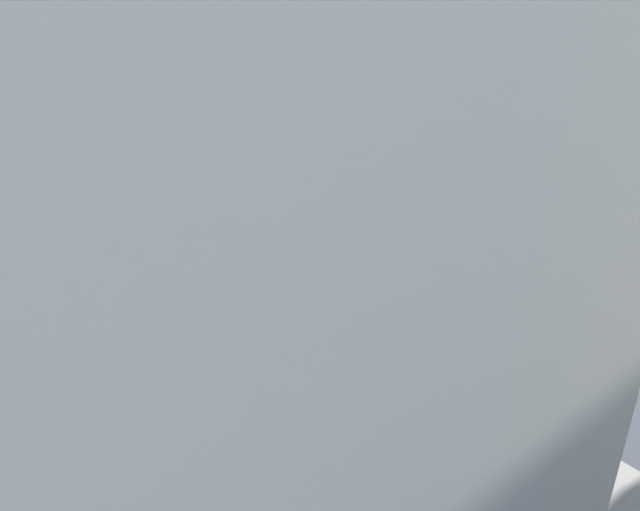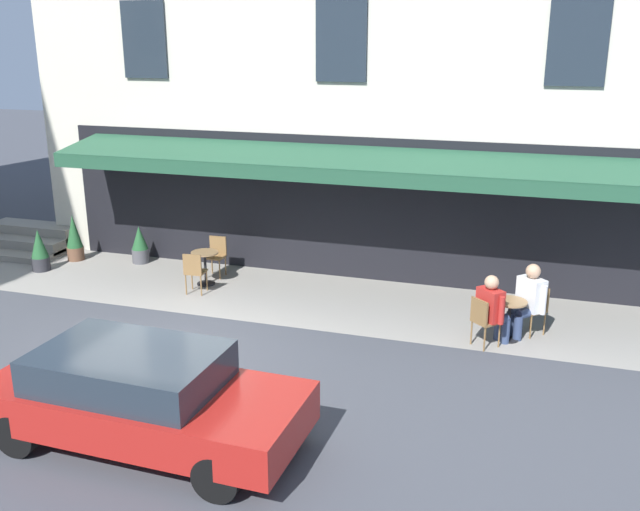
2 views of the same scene
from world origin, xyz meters
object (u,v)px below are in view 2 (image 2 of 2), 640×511
seated_companion_in_white (528,298)px  potted_plant_under_sign (40,251)px  potted_plant_mid_terrace (74,238)px  potted_plant_by_steps (140,245)px  cafe_chair_wicker_under_awning (536,305)px  cafe_chair_wicker_near_door (483,318)px  cafe_table_near_entrance (205,263)px  cafe_table_mid_terrace (509,314)px  cafe_chair_wicker_corner_right (194,270)px  cafe_chair_wicker_by_window (217,253)px  seated_patron_in_red (493,308)px  parked_car_red (141,395)px

seated_companion_in_white → potted_plant_under_sign: 11.01m
potted_plant_mid_terrace → potted_plant_by_steps: (-1.64, -0.29, -0.11)m
cafe_chair_wicker_under_awning → seated_companion_in_white: 0.28m
cafe_chair_wicker_near_door → potted_plant_under_sign: size_ratio=0.91×
cafe_table_near_entrance → cafe_table_mid_terrace: same height
cafe_chair_wicker_corner_right → seated_companion_in_white: bearing=178.9°
cafe_chair_wicker_by_window → cafe_chair_wicker_near_door: bearing=160.7°
seated_patron_in_red → cafe_chair_wicker_by_window: bearing=-17.6°
cafe_chair_wicker_near_door → seated_companion_in_white: bearing=-133.1°
cafe_chair_wicker_by_window → potted_plant_by_steps: (2.20, -0.33, -0.10)m
cafe_table_near_entrance → cafe_chair_wicker_under_awning: (-7.01, 0.60, 0.06)m
cafe_chair_wicker_near_door → seated_patron_in_red: 0.26m
seated_companion_in_white → potted_plant_by_steps: bearing=-10.7°
cafe_chair_wicker_corner_right → potted_plant_under_sign: 4.21m
seated_companion_in_white → potted_plant_by_steps: 9.25m
cafe_table_mid_terrace → cafe_chair_wicker_under_awning: (-0.44, -0.46, 0.06)m
cafe_chair_wicker_near_door → seated_companion_in_white: (-0.71, -0.76, 0.17)m
parked_car_red → seated_patron_in_red: bearing=-131.8°
cafe_chair_wicker_near_door → potted_plant_under_sign: potted_plant_under_sign is taller
cafe_table_near_entrance → cafe_chair_wicker_under_awning: cafe_chair_wicker_under_awning is taller
potted_plant_under_sign → cafe_table_mid_terrace: bearing=175.9°
cafe_chair_wicker_corner_right → potted_plant_by_steps: 2.79m
cafe_table_mid_terrace → parked_car_red: 6.72m
cafe_chair_wicker_by_window → potted_plant_by_steps: size_ratio=1.00×
cafe_chair_wicker_near_door → potted_plant_mid_terrace: potted_plant_mid_terrace is taller
potted_plant_mid_terrace → seated_companion_in_white: bearing=172.4°
cafe_table_near_entrance → cafe_chair_wicker_under_awning: size_ratio=0.82×
cafe_chair_wicker_near_door → seated_patron_in_red: bearing=-132.8°
seated_patron_in_red → potted_plant_by_steps: seated_patron_in_red is taller
cafe_table_near_entrance → cafe_table_mid_terrace: 6.66m
seated_companion_in_white → potted_plant_under_sign: size_ratio=1.37×
cafe_chair_wicker_near_door → potted_plant_by_steps: same height
cafe_table_mid_terrace → cafe_chair_wicker_near_door: size_ratio=0.82×
parked_car_red → cafe_chair_wicker_corner_right: bearing=-69.5°
cafe_table_near_entrance → seated_patron_in_red: 6.44m
cafe_chair_wicker_corner_right → parked_car_red: (-2.03, 5.43, 0.16)m
potted_plant_under_sign → potted_plant_by_steps: potted_plant_under_sign is taller
cafe_table_mid_terrace → cafe_chair_wicker_under_awning: size_ratio=0.82×
cafe_chair_wicker_corner_right → seated_companion_in_white: seated_companion_in_white is taller
seated_patron_in_red → cafe_table_near_entrance: bearing=-12.3°
cafe_table_near_entrance → cafe_chair_wicker_corner_right: size_ratio=0.82×
seated_companion_in_white → potted_plant_by_steps: seated_companion_in_white is taller
cafe_chair_wicker_near_door → potted_plant_by_steps: size_ratio=1.00×
cafe_table_near_entrance → potted_plant_mid_terrace: bearing=-9.7°
potted_plant_under_sign → potted_plant_by_steps: bearing=-146.9°
potted_plant_under_sign → cafe_table_near_entrance: bearing=-176.0°
cafe_table_near_entrance → seated_companion_in_white: bearing=173.7°
seated_patron_in_red → cafe_chair_wicker_corner_right: bearing=-6.8°
seated_patron_in_red → potted_plant_mid_terrace: seated_patron_in_red is taller
cafe_table_near_entrance → cafe_chair_wicker_corner_right: cafe_chair_wicker_corner_right is taller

